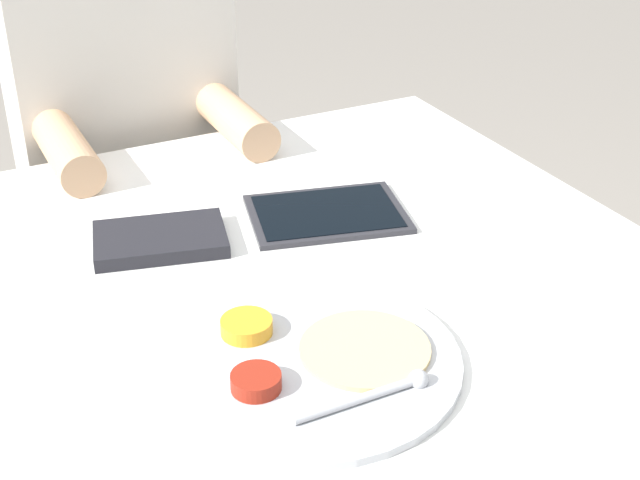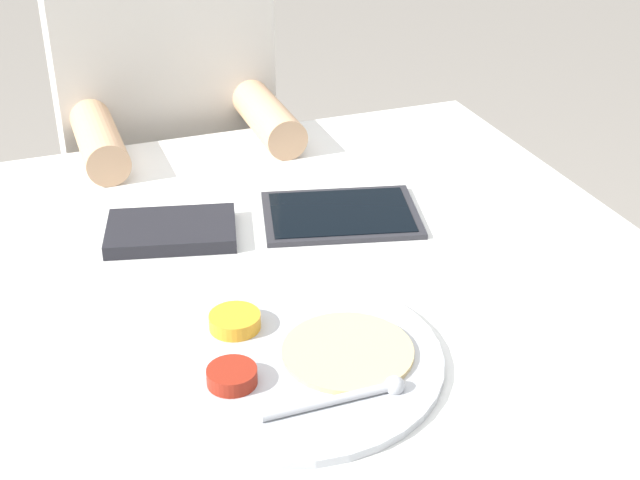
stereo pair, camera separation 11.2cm
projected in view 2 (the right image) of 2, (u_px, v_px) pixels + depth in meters
thali_tray at (294, 358)px, 0.99m from camera, size 0.34×0.34×0.03m
red_notebook at (172, 232)px, 1.25m from camera, size 0.20×0.16×0.02m
tablet_device at (341, 214)px, 1.30m from camera, size 0.26×0.21×0.01m
person_diner at (171, 189)px, 1.78m from camera, size 0.39×0.43×1.28m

